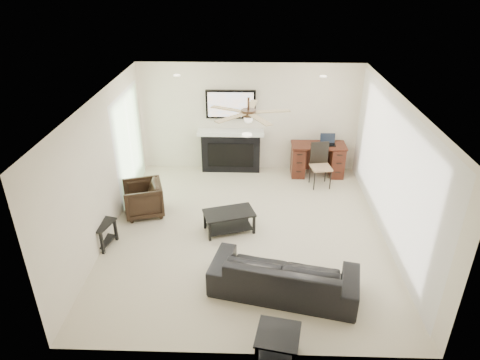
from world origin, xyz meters
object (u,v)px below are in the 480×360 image
Objects in this scene: desk at (317,160)px; armchair at (143,199)px; sofa at (284,275)px; fireplace_unit at (231,133)px; coffee_table at (229,221)px.

armchair is at bearing -153.02° from desk.
fireplace_unit is (-0.99, 4.16, 0.64)m from sofa.
armchair is 4.04m from desk.
coffee_table is 3.05m from desk.
coffee_table is (1.70, -0.55, -0.13)m from armchair.
sofa is at bearing -78.61° from coffee_table.
fireplace_unit is at bearing -63.91° from sofa.
coffee_table is at bearing -47.99° from sofa.
fireplace_unit reaches higher than sofa.
fireplace_unit is at bearing 174.96° from desk.
armchair is 0.60× the size of desk.
desk reaches higher than coffee_table.
coffee_table is at bearing -128.57° from desk.
fireplace_unit is at bearing 74.15° from coffee_table.
fireplace_unit reaches higher than coffee_table.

